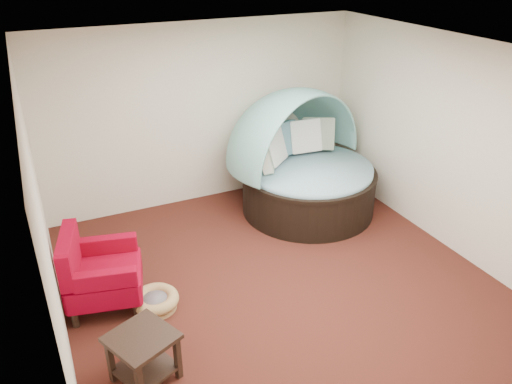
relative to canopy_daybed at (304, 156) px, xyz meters
name	(u,v)px	position (x,y,z in m)	size (l,w,h in m)	color
floor	(275,277)	(-1.23, -1.49, -0.87)	(5.00, 5.00, 0.00)	#451A13
wall_back	(203,115)	(-1.23, 1.01, 0.53)	(5.00, 5.00, 0.00)	beige
wall_front	(433,307)	(-1.23, -3.99, 0.53)	(5.00, 5.00, 0.00)	beige
wall_left	(43,224)	(-3.73, -1.49, 0.53)	(5.00, 5.00, 0.00)	beige
wall_right	(444,143)	(1.27, -1.49, 0.53)	(5.00, 5.00, 0.00)	beige
ceiling	(280,51)	(-1.23, -1.49, 1.93)	(5.00, 5.00, 0.00)	white
canopy_daybed	(304,156)	(0.00, 0.00, 0.00)	(2.62, 2.58, 1.89)	black
pet_basket	(155,301)	(-2.75, -1.43, -0.78)	(0.65, 0.65, 0.19)	olive
red_armchair	(98,272)	(-3.29, -1.10, -0.43)	(0.99, 0.99, 0.97)	black
side_table	(143,351)	(-3.11, -2.42, -0.53)	(0.74, 0.74, 0.53)	black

